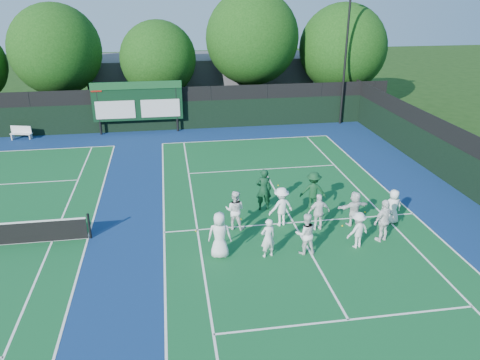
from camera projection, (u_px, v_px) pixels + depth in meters
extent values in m
plane|color=#15330E|center=(300.00, 234.00, 19.12)|extent=(120.00, 120.00, 0.00)
cube|color=navy|center=(151.00, 233.00, 19.16)|extent=(34.00, 32.00, 0.01)
cube|color=#105126|center=(293.00, 223.00, 20.02)|extent=(10.97, 23.77, 0.00)
cube|color=silver|center=(246.00, 140.00, 30.86)|extent=(10.97, 0.08, 0.00)
cube|color=silver|center=(164.00, 232.00, 19.23)|extent=(0.08, 23.77, 0.00)
cube|color=silver|center=(413.00, 214.00, 20.82)|extent=(0.08, 23.77, 0.00)
cube|color=silver|center=(197.00, 230.00, 19.43)|extent=(0.08, 23.77, 0.00)
cube|color=silver|center=(384.00, 216.00, 20.62)|extent=(0.08, 23.77, 0.00)
cube|color=silver|center=(348.00, 320.00, 14.18)|extent=(8.23, 0.08, 0.00)
cube|color=silver|center=(263.00, 169.00, 25.86)|extent=(8.23, 0.08, 0.00)
cube|color=silver|center=(293.00, 223.00, 20.02)|extent=(0.08, 12.80, 0.00)
cube|color=silver|center=(23.00, 150.00, 28.83)|extent=(10.97, 0.08, 0.00)
cube|color=silver|center=(88.00, 238.00, 18.79)|extent=(0.08, 23.77, 0.00)
cube|color=silver|center=(52.00, 241.00, 18.59)|extent=(0.08, 23.77, 0.00)
cube|color=black|center=(154.00, 117.00, 32.46)|extent=(34.00, 0.08, 2.00)
cube|color=black|center=(152.00, 95.00, 31.88)|extent=(34.00, 0.05, 1.00)
cylinder|color=black|center=(99.00, 109.00, 31.28)|extent=(0.16, 0.16, 3.50)
cylinder|color=black|center=(177.00, 107.00, 32.03)|extent=(0.16, 0.16, 3.50)
cube|color=black|center=(138.00, 101.00, 31.49)|extent=(6.00, 0.15, 2.60)
cube|color=#144721|center=(136.00, 85.00, 30.97)|extent=(6.00, 0.05, 0.50)
cube|color=silver|center=(115.00, 110.00, 31.37)|extent=(2.60, 0.04, 1.20)
cube|color=silver|center=(160.00, 108.00, 31.80)|extent=(2.60, 0.04, 1.20)
cube|color=maroon|center=(96.00, 88.00, 30.63)|extent=(0.70, 0.04, 0.50)
cube|color=#525257|center=(202.00, 80.00, 39.95)|extent=(18.00, 6.00, 4.00)
cylinder|color=black|center=(346.00, 54.00, 32.60)|extent=(0.16, 0.16, 10.00)
cylinder|color=black|center=(89.00, 226.00, 18.60)|extent=(0.10, 0.10, 1.10)
cube|color=silver|center=(21.00, 134.00, 30.79)|extent=(1.45, 0.72, 0.06)
cube|color=silver|center=(21.00, 129.00, 30.82)|extent=(1.36, 0.41, 0.47)
cube|color=silver|center=(13.00, 137.00, 30.79)|extent=(0.14, 0.33, 0.37)
cube|color=silver|center=(31.00, 136.00, 30.95)|extent=(0.14, 0.33, 0.37)
cylinder|color=#321E0D|center=(63.00, 103.00, 34.53)|extent=(0.44, 0.44, 2.81)
sphere|color=#10390C|center=(56.00, 50.00, 33.07)|extent=(6.42, 6.42, 6.42)
sphere|color=#10390C|center=(67.00, 58.00, 33.68)|extent=(4.49, 4.49, 4.49)
cylinder|color=#321E0D|center=(161.00, 103.00, 35.66)|extent=(0.44, 0.44, 2.34)
sphere|color=#10390C|center=(158.00, 59.00, 34.41)|extent=(5.57, 5.57, 5.57)
sphere|color=#10390C|center=(167.00, 66.00, 34.98)|extent=(3.90, 3.90, 3.90)
cylinder|color=#321E0D|center=(252.00, 94.00, 36.51)|extent=(0.44, 0.44, 3.20)
sphere|color=#10390C|center=(252.00, 38.00, 34.90)|extent=(6.95, 6.95, 6.95)
sphere|color=#10390C|center=(259.00, 47.00, 35.52)|extent=(4.86, 4.86, 4.86)
cylinder|color=#321E0D|center=(339.00, 96.00, 37.70)|extent=(0.44, 0.44, 2.42)
sphere|color=#10390C|center=(343.00, 48.00, 36.26)|extent=(6.75, 6.75, 6.75)
sphere|color=#10390C|center=(348.00, 56.00, 36.88)|extent=(4.72, 4.72, 4.72)
sphere|color=gold|center=(196.00, 231.00, 19.29)|extent=(0.07, 0.07, 0.07)
sphere|color=gold|center=(280.00, 192.00, 22.89)|extent=(0.07, 0.07, 0.07)
sphere|color=gold|center=(342.00, 226.00, 19.71)|extent=(0.07, 0.07, 0.07)
sphere|color=gold|center=(241.00, 219.00, 20.27)|extent=(0.07, 0.07, 0.07)
sphere|color=gold|center=(278.00, 185.00, 23.70)|extent=(0.07, 0.07, 0.07)
sphere|color=gold|center=(365.00, 212.00, 20.90)|extent=(0.07, 0.07, 0.07)
imported|color=white|center=(220.00, 235.00, 17.21)|extent=(0.97, 0.72, 1.81)
imported|color=white|center=(268.00, 238.00, 17.25)|extent=(0.65, 0.51, 1.57)
imported|color=white|center=(306.00, 234.00, 17.46)|extent=(0.81, 0.64, 1.65)
imported|color=silver|center=(358.00, 230.00, 17.91)|extent=(1.08, 0.83, 1.48)
imported|color=white|center=(384.00, 221.00, 18.30)|extent=(1.13, 0.79, 1.78)
imported|color=white|center=(235.00, 210.00, 19.26)|extent=(1.00, 0.89, 1.69)
imported|color=white|center=(281.00, 207.00, 19.54)|extent=(1.24, 0.93, 1.70)
imported|color=white|center=(319.00, 212.00, 19.20)|extent=(0.96, 0.45, 1.59)
imported|color=white|center=(354.00, 208.00, 19.60)|extent=(1.47, 0.69, 1.52)
imported|color=white|center=(393.00, 206.00, 19.77)|extent=(0.75, 0.50, 1.52)
imported|color=#0E341C|center=(264.00, 190.00, 20.88)|extent=(0.73, 0.50, 1.95)
imported|color=#0F3A1D|center=(313.00, 191.00, 20.91)|extent=(1.29, 0.92, 1.81)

